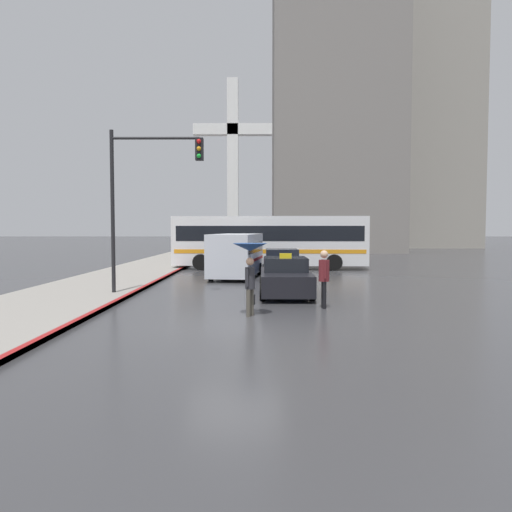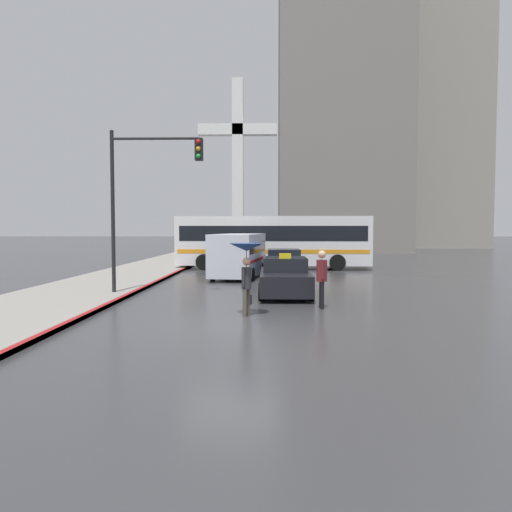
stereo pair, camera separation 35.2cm
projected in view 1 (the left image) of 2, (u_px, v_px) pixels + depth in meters
ground_plane at (236, 323)px, 12.95m from camera, size 300.00×300.00×0.00m
taxi at (285, 278)px, 18.49m from camera, size 1.91×4.49×1.55m
sedan_red at (282, 265)px, 24.85m from camera, size 1.91×4.67×1.45m
ambulance_van at (237, 253)px, 25.23m from camera, size 2.68×5.79×2.20m
city_bus at (270, 240)px, 30.59m from camera, size 11.77×2.92×3.21m
pedestrian_with_umbrella at (250, 258)px, 13.95m from camera, size 0.97×0.97×2.05m
pedestrian_man at (324, 273)px, 15.39m from camera, size 0.34×0.48×1.79m
traffic_light at (147, 182)px, 18.09m from camera, size 3.39×0.38×6.03m
building_tower_near at (337, 65)px, 52.04m from camera, size 13.28×8.32×39.07m
building_tower_far at (425, 122)px, 66.06m from camera, size 12.15×9.98×33.29m
monument_cross at (233, 157)px, 41.37m from camera, size 6.51×0.90×14.81m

